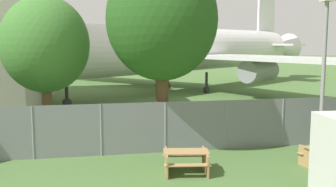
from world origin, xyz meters
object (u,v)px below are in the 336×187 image
Objects in this scene: airplane at (177,50)px; tree_left_of_cabin at (45,45)px; picnic_bench_near_cabin at (186,159)px; tree_near_hangar at (162,20)px; picnic_bench_open_grass at (330,154)px.

tree_left_of_cabin is at bearing 24.45° from airplane.
tree_left_of_cabin is (-5.05, 5.21, 3.84)m from picnic_bench_near_cabin.
tree_near_hangar reaches higher than tree_left_of_cabin.
picnic_bench_open_grass is 0.25× the size of tree_near_hangar.
tree_near_hangar is at bearing -23.33° from tree_left_of_cabin.
airplane reaches higher than tree_left_of_cabin.
tree_left_of_cabin reaches higher than picnic_bench_open_grass.
airplane is 19.11× the size of picnic_bench_open_grass.
picnic_bench_open_grass is (5.13, -0.42, 0.01)m from picnic_bench_near_cabin.
tree_near_hangar is (-4.70, -18.70, 1.57)m from airplane.
tree_near_hangar is at bearing 94.87° from picnic_bench_near_cabin.
airplane is 19.35m from tree_near_hangar.
tree_left_of_cabin is at bearing 151.04° from picnic_bench_open_grass.
airplane is 21.37× the size of picnic_bench_near_cabin.
tree_near_hangar reaches higher than picnic_bench_near_cabin.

